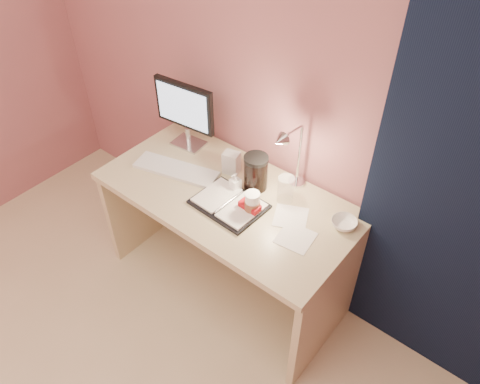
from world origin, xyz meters
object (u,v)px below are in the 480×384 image
Objects in this scene: coffee_cup at (252,204)px; bowl at (344,223)px; clear_cup at (286,189)px; desk at (236,217)px; planner at (231,204)px; product_box at (231,163)px; desk_lamp at (291,156)px; monitor at (186,109)px; lotion_bottle at (235,182)px; dark_jar at (256,174)px; keyboard at (176,170)px.

coffee_cup is 0.46m from bowl.
desk is at bearing -163.38° from clear_cup.
planner is 0.28m from product_box.
desk_lamp is (0.35, 0.05, 0.18)m from product_box.
bowl is at bearing 2.78° from desk_lamp.
product_box reaches higher than desk.
lotion_bottle is at bearing -22.58° from monitor.
coffee_cup is at bearing -113.21° from clear_cup.
product_box reaches higher than coffee_cup.
monitor reaches higher than desk.
desk is 7.88× the size of dark_jar.
keyboard is at bearing -151.12° from desk_lamp.
desk is at bearing -20.42° from monitor.
desk is 11.05× the size of bowl.
bowl is 0.71× the size of dark_jar.
bowl reaches higher than keyboard.
product_box is (0.37, -0.04, -0.18)m from monitor.
lotion_bottle is at bearing -139.62° from desk_lamp.
lotion_bottle is (0.36, 0.08, 0.05)m from keyboard.
dark_jar is at bearing -18.45° from product_box.
keyboard is at bearing -157.74° from dark_jar.
clear_cup reaches higher than bowl.
dark_jar reaches higher than product_box.
coffee_cup is (0.11, 0.03, 0.05)m from planner.
desk_lamp is at bearing 107.77° from clear_cup.
lotion_bottle reaches higher than planner.
desk_lamp reaches higher than planner.
lotion_bottle is at bearing -157.78° from clear_cup.
coffee_cup is 1.00× the size of bowl.
coffee_cup is 0.34m from product_box.
keyboard reaches higher than desk.
desk_lamp is (-0.02, 0.05, 0.17)m from clear_cup.
desk is 2.91× the size of keyboard.
keyboard is at bearing -167.33° from bowl.
dark_jar is (0.01, 0.20, 0.08)m from planner.
dark_jar is (0.55, -0.05, -0.16)m from monitor.
dark_jar is at bearing 7.06° from keyboard.
keyboard is 0.31m from product_box.
bowl is 0.32× the size of desk_lamp.
coffee_cup is at bearing -28.26° from desk.
desk is 0.43m from keyboard.
monitor is 0.41m from product_box.
lotion_bottle is at bearing 120.71° from planner.
coffee_cup is 0.71× the size of dark_jar.
dark_jar is at bearing 53.81° from lotion_bottle.
lotion_bottle is 0.28× the size of desk_lamp.
monitor reaches higher than coffee_cup.
monitor is 2.75× the size of clear_cup.
bowl reaches higher than desk.
dark_jar is (-0.11, 0.17, 0.03)m from coffee_cup.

